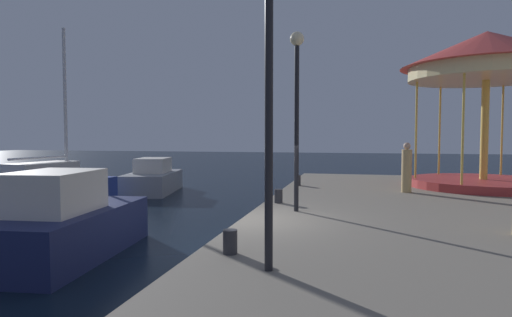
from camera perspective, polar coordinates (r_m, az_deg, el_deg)
ground_plane at (r=10.56m, az=-1.87°, el=-12.10°), size 120.00×120.00×0.00m
sailboat_blue at (r=17.20m, az=-25.57°, el=-4.06°), size 2.34×5.61×6.71m
motorboat_navy at (r=10.81m, az=-23.98°, el=-7.94°), size 2.57×4.64×1.98m
motorboat_grey at (r=21.69m, az=-13.37°, el=-2.66°), size 2.82×4.68×1.66m
carousel at (r=18.65m, az=27.96°, el=10.18°), size 6.18×6.18×5.84m
lamp_post_near_edge at (r=6.32m, az=1.71°, el=13.06°), size 0.36×0.36×4.50m
lamp_post_mid_promenade at (r=11.26m, az=5.37°, el=8.89°), size 0.36×0.36×4.59m
bollard_center at (r=12.67m, az=2.96°, el=-4.94°), size 0.24×0.24×0.40m
bollard_south at (r=7.33m, az=-3.41°, el=-10.85°), size 0.24×0.24×0.40m
bollard_north at (r=17.15m, az=5.48°, el=-2.86°), size 0.24×0.24×0.40m
person_far_corner at (r=15.81m, az=19.15°, el=-1.32°), size 0.34×0.34×1.72m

